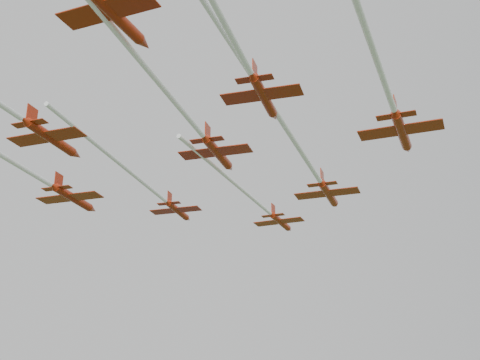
{
  "coord_description": "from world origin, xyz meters",
  "views": [
    {
      "loc": [
        -3.22,
        -89.56,
        22.12
      ],
      "look_at": [
        4.36,
        -3.4,
        55.34
      ],
      "focal_mm": 50.0,
      "sensor_mm": 36.0,
      "label": 1
    }
  ],
  "objects": [
    {
      "name": "jet_row2_left",
      "position": [
        -7.64,
        0.04,
        54.57
      ],
      "size": [
        17.7,
        39.63,
        2.34
      ],
      "rotation": [
        0.0,
        0.0,
        -0.38
      ],
      "color": "#AC260D"
    },
    {
      "name": "jet_row2_right",
      "position": [
        9.59,
        -19.25,
        53.9
      ],
      "size": [
        29.32,
        61.85,
        2.68
      ],
      "rotation": [
        0.0,
        0.0,
        -0.42
      ],
      "color": "#AC260D"
    },
    {
      "name": "jet_row3_right",
      "position": [
        16.57,
        -31.72,
        55.29
      ],
      "size": [
        25.35,
        49.16,
        2.9
      ],
      "rotation": [
        0.0,
        0.0,
        -0.45
      ],
      "color": "#AC260D"
    },
    {
      "name": "jet_lead",
      "position": [
        9.21,
        11.66,
        56.76
      ],
      "size": [
        21.9,
        39.65,
        2.57
      ],
      "rotation": [
        0.0,
        0.0,
        -0.48
      ],
      "color": "#AC260D"
    },
    {
      "name": "jet_row3_left",
      "position": [
        -24.49,
        -10.01,
        54.05
      ],
      "size": [
        24.91,
        53.84,
        2.85
      ],
      "rotation": [
        0.0,
        0.0,
        -0.4
      ],
      "color": "#AC260D"
    },
    {
      "name": "jet_row4_right",
      "position": [
        -1.55,
        -46.48,
        53.46
      ],
      "size": [
        23.77,
        56.48,
        2.39
      ],
      "rotation": [
        0.0,
        0.0,
        -0.37
      ],
      "color": "#AC260D"
    },
    {
      "name": "jet_row3_mid",
      "position": [
        -2.97,
        -18.97,
        56.78
      ],
      "size": [
        20.87,
        46.55,
        2.84
      ],
      "rotation": [
        0.0,
        0.0,
        -0.38
      ],
      "color": "#AC260D"
    }
  ]
}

